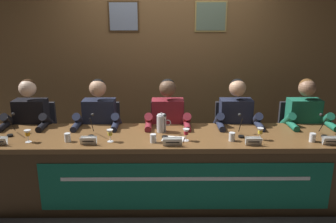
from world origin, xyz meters
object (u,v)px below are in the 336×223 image
chair_far_right (296,141)px  nameplate_right (253,141)px  juice_glass_center (186,132)px  water_cup_right (232,137)px  panelist_left (99,125)px  nameplate_far_right (332,141)px  chair_left (103,141)px  panelist_far_left (29,125)px  chair_far_left (38,142)px  microphone_right (241,129)px  document_stack_center (173,139)px  nameplate_center (172,142)px  microphone_center (165,130)px  panelist_far_right (305,125)px  water_cup_center (153,139)px  panelist_right (237,125)px  chair_center (168,141)px  water_cup_far_right (312,138)px  conference_table (169,159)px  microphone_left (92,129)px  juice_glass_far_left (28,134)px  juice_glass_right (260,132)px  nameplate_left (88,141)px  panelist_center (168,125)px  microphone_far_left (11,128)px  water_cup_left (68,138)px  juice_glass_left (110,133)px  chair_right (232,141)px  water_pitcher_central (162,123)px  microphone_far_right (323,129)px

chair_far_right → nameplate_right: bearing=-131.4°
juice_glass_center → water_cup_right: size_ratio=1.46×
panelist_left → nameplate_right: (1.59, -0.66, 0.05)m
water_cup_right → nameplate_far_right: bearing=-6.8°
nameplate_right → chair_left: bearing=151.6°
panelist_far_left → nameplate_right: bearing=-15.5°
chair_far_left → microphone_right: size_ratio=4.13×
chair_far_right → document_stack_center: bearing=-154.9°
nameplate_center → microphone_center: bearing=105.9°
panelist_far_right → water_cup_center: bearing=-161.2°
chair_left → document_stack_center: 1.13m
chair_left → water_cup_right: chair_left is taller
chair_far_left → panelist_right: 2.37m
chair_center → juice_glass_center: size_ratio=7.20×
water_cup_center → document_stack_center: water_cup_center is taller
water_cup_right → water_cup_far_right: (0.78, -0.03, 0.00)m
conference_table → microphone_left: microphone_left is taller
juice_glass_far_left → panelist_far_right: size_ratio=0.10×
chair_center → juice_glass_right: chair_center is taller
nameplate_left → panelist_center: size_ratio=0.13×
microphone_far_left → microphone_center: 1.57m
conference_table → panelist_right: size_ratio=3.45×
nameplate_right → water_cup_left: bearing=176.6°
chair_center → nameplate_center: size_ratio=4.91×
panelist_far_right → water_cup_far_right: bearing=-105.7°
panelist_far_left → juice_glass_left: panelist_far_left is taller
microphone_far_left → nameplate_right: microphone_far_left is taller
microphone_left → chair_right: 1.70m
chair_center → nameplate_center: bearing=-87.4°
water_cup_center → conference_table: bearing=32.1°
panelist_right → water_cup_left: bearing=-162.6°
panelist_center → microphone_right: (0.74, -0.41, 0.09)m
panelist_far_left → microphone_left: bearing=-26.4°
water_cup_left → water_pitcher_central: water_pitcher_central is taller
nameplate_left → water_cup_right: 1.38m
chair_right → water_cup_far_right: chair_right is taller
nameplate_left → juice_glass_left: 0.21m
nameplate_left → microphone_center: bearing=16.6°
microphone_far_right → water_pitcher_central: (-1.64, 0.14, 0.02)m
juice_glass_far_left → document_stack_center: (1.40, 0.06, -0.08)m
microphone_right → water_pitcher_central: bearing=170.3°
juice_glass_center → microphone_right: (0.56, 0.13, -0.01)m
water_cup_left → microphone_far_right: microphone_far_right is taller
conference_table → chair_far_right: (1.56, 0.68, -0.07)m
chair_right → chair_left: bearing=180.0°
chair_far_left → chair_left: (0.78, 0.00, 0.00)m
chair_far_left → chair_center: 1.56m
juice_glass_right → conference_table: bearing=177.9°
microphone_center → conference_table: bearing=-62.1°
panelist_far_left → panelist_right: (2.34, 0.00, 0.00)m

